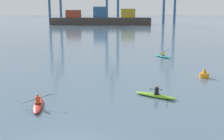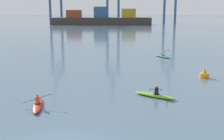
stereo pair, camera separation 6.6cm
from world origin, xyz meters
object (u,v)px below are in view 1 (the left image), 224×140
(kayak_teal, at_px, (163,56))
(kayak_lime, at_px, (156,95))
(channel_buoy, at_px, (204,74))
(kayak_red, at_px, (38,104))
(container_barge, at_px, (101,19))

(kayak_teal, bearing_deg, kayak_lime, -100.34)
(channel_buoy, height_order, kayak_red, channel_buoy)
(kayak_lime, relative_size, kayak_teal, 0.99)
(kayak_teal, height_order, kayak_red, kayak_teal)
(container_barge, height_order, kayak_red, container_barge)
(kayak_red, bearing_deg, kayak_teal, 61.04)
(container_barge, bearing_deg, kayak_teal, -81.44)
(channel_buoy, distance_m, kayak_red, 16.42)
(channel_buoy, xyz_separation_m, kayak_lime, (-5.57, -6.42, -0.19))
(kayak_teal, distance_m, kayak_red, 24.19)
(kayak_lime, bearing_deg, channel_buoy, 49.06)
(kayak_red, bearing_deg, container_barge, 91.06)
(container_barge, height_order, kayak_teal, container_barge)
(channel_buoy, xyz_separation_m, kayak_teal, (-2.14, 12.36, -0.19))
(container_barge, xyz_separation_m, kayak_red, (2.09, -112.85, -2.42))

